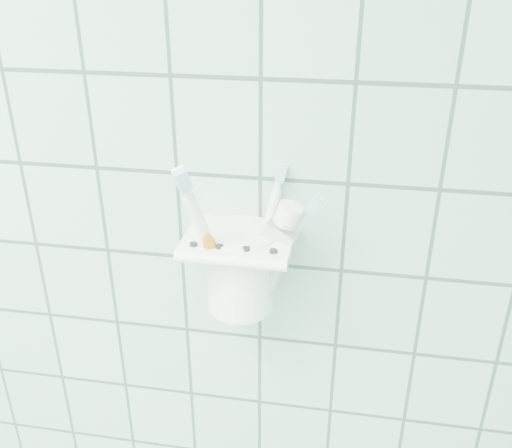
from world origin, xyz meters
TOP-DOWN VIEW (x-y plane):
  - holder_bracket at (0.64, 1.15)m, footprint 0.13×0.11m
  - cup at (0.64, 1.16)m, footprint 0.09×0.09m
  - toothbrush_pink at (0.63, 1.14)m, footprint 0.06×0.06m
  - toothbrush_blue at (0.65, 1.16)m, footprint 0.04×0.05m
  - toothbrush_orange at (0.64, 1.16)m, footprint 0.09×0.02m
  - toothpaste_tube at (0.66, 1.15)m, footprint 0.08×0.04m

SIDE VIEW (x-z plane):
  - cup at x=0.64m, z-range 1.21..1.33m
  - toothpaste_tube at x=0.66m, z-range 1.22..1.39m
  - holder_bracket at x=0.64m, z-range 1.29..1.33m
  - toothbrush_orange at x=0.64m, z-range 1.22..1.40m
  - toothbrush_blue at x=0.65m, z-range 1.22..1.40m
  - toothbrush_pink at x=0.63m, z-range 1.22..1.44m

